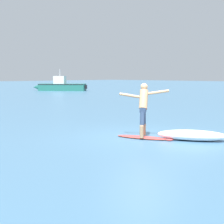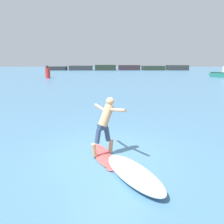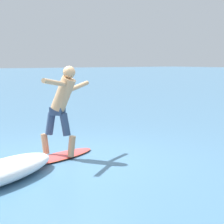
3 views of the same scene
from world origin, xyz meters
TOP-DOWN VIEW (x-y plane):
  - ground_plane at (0.00, 0.00)m, footprint 200.00×200.00m
  - surfboard at (-0.14, -0.22)m, footprint 1.05×2.03m
  - surfer at (-0.06, -0.12)m, footprint 1.06×1.47m
  - fishing_boat_near_jetty at (20.64, 31.44)m, footprint 5.50×6.40m
  - wave_foam_at_tail at (0.67, -1.59)m, footprint 1.74×2.36m

SIDE VIEW (x-z plane):
  - ground_plane at x=0.00m, z-range 0.00..0.00m
  - surfboard at x=-0.14m, z-range -0.07..0.13m
  - wave_foam_at_tail at x=0.67m, z-range 0.00..0.34m
  - fishing_boat_near_jetty at x=20.64m, z-range -0.79..2.04m
  - surfer at x=-0.06m, z-range 0.23..2.01m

